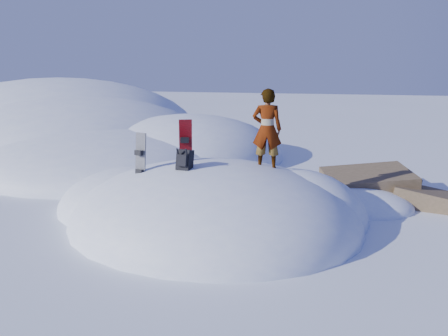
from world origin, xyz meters
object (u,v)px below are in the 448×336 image
(person, at_px, (267,129))
(snowboard_red, at_px, (185,152))
(backpack, at_px, (184,160))
(snowboard_dark, at_px, (140,164))

(person, bearing_deg, snowboard_red, -3.25)
(backpack, bearing_deg, person, 43.14)
(snowboard_red, relative_size, backpack, 3.07)
(snowboard_red, bearing_deg, backpack, -94.35)
(snowboard_dark, xyz_separation_m, person, (2.75, 1.08, 0.78))
(backpack, height_order, person, person)
(snowboard_red, xyz_separation_m, backpack, (0.35, -0.97, 0.02))
(snowboard_red, bearing_deg, person, -20.02)
(snowboard_dark, relative_size, person, 0.79)
(backpack, relative_size, person, 0.29)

